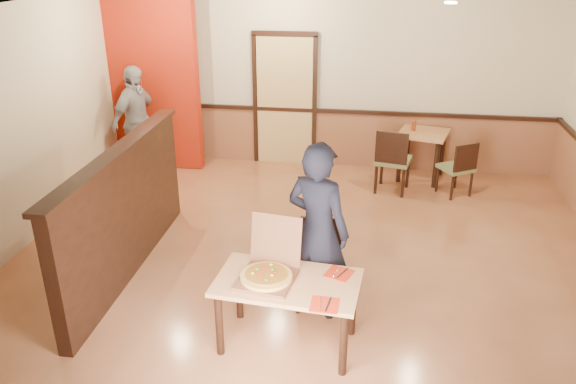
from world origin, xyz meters
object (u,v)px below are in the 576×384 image
diner (318,231)px  passerby (136,122)px  diner_chair (319,260)px  side_chair_right (459,166)px  condiment (414,126)px  main_table (288,291)px  side_table (422,143)px  side_chair_left (393,159)px  pizza_box (268,272)px

diner → passerby: 4.51m
diner_chair → passerby: passerby is taller
diner_chair → side_chair_right: 3.42m
diner_chair → passerby: (-3.15, 3.10, 0.38)m
passerby → condiment: 4.29m
main_table → diner_chair: (0.21, 0.72, -0.09)m
side_chair_right → side_table: 0.78m
side_chair_left → side_chair_right: side_chair_left is taller
diner → passerby: diner is taller
side_table → condiment: bearing=157.6°
condiment → main_table: bearing=-107.0°
diner_chair → side_table: diner_chair is taller
passerby → diner: bearing=-118.2°
side_table → diner_chair: bearing=-109.6°
side_chair_left → pizza_box: size_ratio=1.56×
diner_chair → condiment: condiment is taller
side_table → passerby: bearing=-174.2°
side_chair_left → side_chair_right: 0.95m
side_chair_left → condiment: side_chair_left is taller
side_chair_right → diner: (-1.75, -3.09, 0.43)m
diner_chair → diner: bearing=-92.9°
main_table → diner_chair: 0.76m
main_table → pizza_box: pizza_box is taller
side_chair_right → pizza_box: 4.23m
side_table → pizza_box: pizza_box is taller
side_chair_right → pizza_box: bearing=28.0°
diner → condiment: diner is taller
diner → side_table: bearing=-84.8°
side_chair_right → passerby: bearing=-33.5°
side_chair_right → pizza_box: pizza_box is taller
condiment → diner: bearing=-106.6°
diner → condiment: bearing=-82.5°
diner → diner_chair: bearing=-68.8°
diner_chair → side_table: size_ratio=1.02×
condiment → side_chair_left: bearing=-114.9°
diner_chair → side_chair_right: bearing=59.4°
side_chair_left → condiment: size_ratio=6.19×
side_chair_left → passerby: 3.96m
side_table → passerby: passerby is taller
side_chair_left → passerby: size_ratio=0.56×
passerby → pizza_box: passerby is taller
passerby → pizza_box: (2.76, -3.80, -0.13)m
diner_chair → diner: size_ratio=0.50×
diner → condiment: size_ratio=11.30×
diner_chair → condiment: (1.11, 3.60, 0.35)m
main_table → diner_chair: bearing=79.0°
side_table → pizza_box: 4.56m
side_table → diner: size_ratio=0.49×
main_table → passerby: passerby is taller
main_table → side_table: 4.51m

